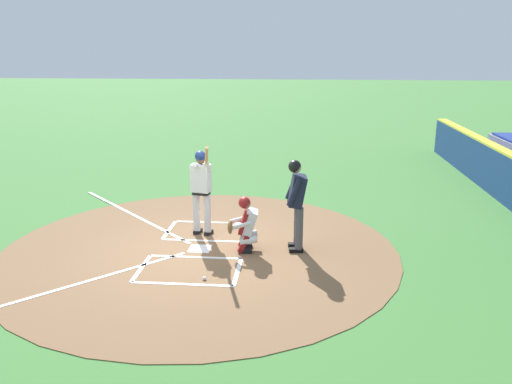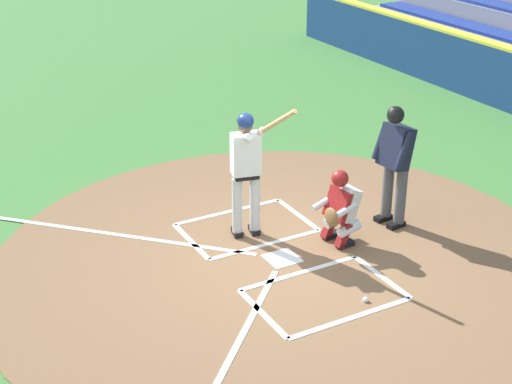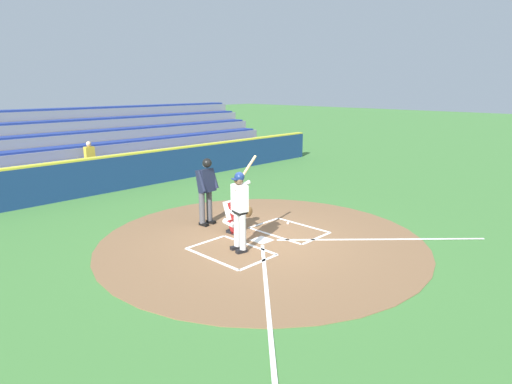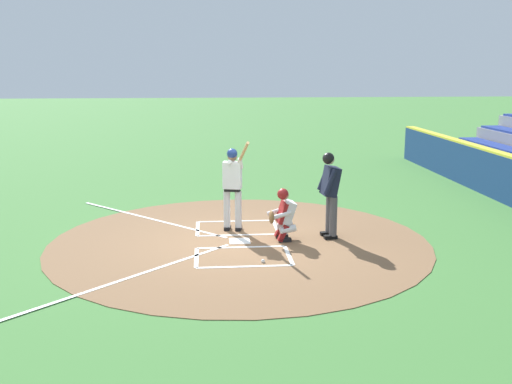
{
  "view_description": "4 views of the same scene",
  "coord_description": "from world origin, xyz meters",
  "px_view_note": "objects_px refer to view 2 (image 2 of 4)",
  "views": [
    {
      "loc": [
        -9.66,
        -1.98,
        3.95
      ],
      "look_at": [
        -0.07,
        -1.16,
        1.26
      ],
      "focal_mm": 36.14,
      "sensor_mm": 36.0,
      "label": 1
    },
    {
      "loc": [
        -7.92,
        4.77,
        5.27
      ],
      "look_at": [
        0.11,
        0.36,
        1.05
      ],
      "focal_mm": 54.1,
      "sensor_mm": 36.0,
      "label": 2
    },
    {
      "loc": [
        7.33,
        6.87,
        3.73
      ],
      "look_at": [
        -0.39,
        -0.58,
        1.08
      ],
      "focal_mm": 30.12,
      "sensor_mm": 36.0,
      "label": 3
    },
    {
      "loc": [
        -11.99,
        0.69,
        3.63
      ],
      "look_at": [
        0.58,
        -0.4,
        0.95
      ],
      "focal_mm": 41.37,
      "sensor_mm": 36.0,
      "label": 4
    }
  ],
  "objects_px": {
    "plate_umpire": "(395,158)",
    "baseball": "(366,300)",
    "batter": "(247,166)",
    "catcher": "(340,206)"
  },
  "relations": [
    {
      "from": "catcher",
      "to": "plate_umpire",
      "type": "bearing_deg",
      "value": -83.2
    },
    {
      "from": "baseball",
      "to": "catcher",
      "type": "bearing_deg",
      "value": -21.8
    },
    {
      "from": "baseball",
      "to": "plate_umpire",
      "type": "bearing_deg",
      "value": -45.43
    },
    {
      "from": "batter",
      "to": "catcher",
      "type": "xyz_separation_m",
      "value": [
        -0.83,
        -1.03,
        -0.51
      ]
    },
    {
      "from": "batter",
      "to": "plate_umpire",
      "type": "distance_m",
      "value": 2.17
    },
    {
      "from": "plate_umpire",
      "to": "baseball",
      "type": "xyz_separation_m",
      "value": [
        -1.57,
        1.59,
        -1.04
      ]
    },
    {
      "from": "batter",
      "to": "plate_umpire",
      "type": "xyz_separation_m",
      "value": [
        -0.71,
        -2.05,
        -0.02
      ]
    },
    {
      "from": "catcher",
      "to": "plate_umpire",
      "type": "xyz_separation_m",
      "value": [
        0.12,
        -1.01,
        0.49
      ]
    },
    {
      "from": "batter",
      "to": "plate_umpire",
      "type": "relative_size",
      "value": 1.14
    },
    {
      "from": "batter",
      "to": "catcher",
      "type": "distance_m",
      "value": 1.42
    }
  ]
}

